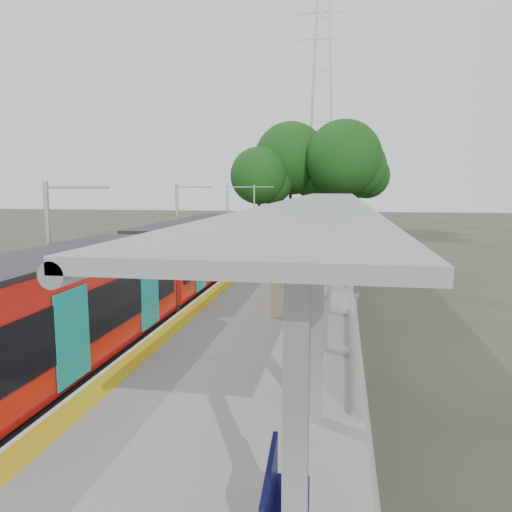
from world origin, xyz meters
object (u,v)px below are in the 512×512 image
(bench_mid, at_px, (330,251))
(info_pillar_far, at_px, (333,253))
(bench_far, at_px, (344,253))
(litter_bin, at_px, (332,254))
(info_pillar_near, at_px, (276,294))
(bench_near, at_px, (280,508))
(train, at_px, (142,277))

(bench_mid, xyz_separation_m, info_pillar_far, (0.23, -3.12, 0.28))
(bench_far, distance_m, litter_bin, 1.17)
(info_pillar_near, height_order, litter_bin, info_pillar_near)
(info_pillar_far, bearing_deg, bench_near, -78.47)
(litter_bin, bearing_deg, info_pillar_near, -97.45)
(bench_near, relative_size, bench_far, 1.18)
(bench_near, height_order, bench_far, bench_near)
(info_pillar_near, height_order, info_pillar_far, info_pillar_far)
(bench_mid, bearing_deg, bench_far, -1.23)
(info_pillar_far, bearing_deg, bench_mid, 106.33)
(info_pillar_far, xyz_separation_m, litter_bin, (-0.09, 2.03, -0.33))
(bench_mid, bearing_deg, info_pillar_far, -76.45)
(info_pillar_near, bearing_deg, bench_mid, 89.24)
(bench_mid, distance_m, litter_bin, 1.10)
(train, bearing_deg, litter_bin, 60.41)
(bench_near, height_order, info_pillar_near, info_pillar_near)
(train, height_order, bench_mid, train)
(bench_mid, xyz_separation_m, litter_bin, (0.14, -1.09, -0.04))
(bench_mid, distance_m, bench_far, 0.87)
(bench_near, bearing_deg, bench_far, 85.38)
(litter_bin, bearing_deg, train, -119.59)
(train, bearing_deg, bench_near, -60.69)
(bench_mid, height_order, info_pillar_near, info_pillar_near)
(bench_mid, xyz_separation_m, bench_far, (0.85, -0.16, -0.08))
(bench_far, relative_size, info_pillar_near, 0.77)
(bench_near, distance_m, bench_far, 23.42)
(train, height_order, litter_bin, train)
(bench_near, relative_size, litter_bin, 1.56)
(info_pillar_near, xyz_separation_m, info_pillar_far, (1.64, 9.89, 0.08))
(bench_mid, relative_size, bench_far, 1.17)
(info_pillar_near, bearing_deg, train, 178.06)
(bench_far, xyz_separation_m, info_pillar_near, (-2.27, -12.85, 0.29))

